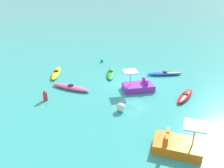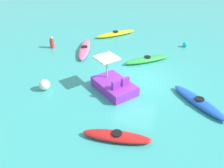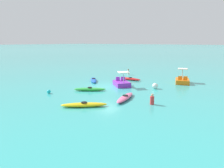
{
  "view_description": "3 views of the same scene",
  "coord_description": "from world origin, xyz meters",
  "px_view_note": "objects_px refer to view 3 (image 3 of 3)",
  "views": [
    {
      "loc": [
        -10.01,
        15.32,
        7.83
      ],
      "look_at": [
        -0.01,
        2.81,
        0.79
      ],
      "focal_mm": 36.1,
      "sensor_mm": 36.0,
      "label": 1
    },
    {
      "loc": [
        -11.9,
        -1.71,
        7.19
      ],
      "look_at": [
        -1.24,
        1.13,
        0.33
      ],
      "focal_mm": 38.9,
      "sensor_mm": 36.0,
      "label": 2
    },
    {
      "loc": [
        17.59,
        13.7,
        4.9
      ],
      "look_at": [
        -0.33,
        0.37,
        0.29
      ],
      "focal_mm": 33.33,
      "sensor_mm": 36.0,
      "label": 3
    }
  ],
  "objects_px": {
    "kayak_blue": "(94,80)",
    "buoy_cyan": "(49,92)",
    "kayak_red": "(130,79)",
    "person_by_kayaks": "(128,72)",
    "buoy_white": "(155,86)",
    "person_near_shore": "(152,100)",
    "kayak_pink": "(125,97)",
    "pedal_boat_orange": "(182,80)",
    "pedal_boat_purple": "(122,83)",
    "kayak_yellow": "(84,105)",
    "kayak_green": "(90,89)"
  },
  "relations": [
    {
      "from": "kayak_blue",
      "to": "buoy_white",
      "type": "bearing_deg",
      "value": 95.12
    },
    {
      "from": "kayak_red",
      "to": "buoy_cyan",
      "type": "relative_size",
      "value": 7.97
    },
    {
      "from": "pedal_boat_purple",
      "to": "buoy_cyan",
      "type": "bearing_deg",
      "value": -27.31
    },
    {
      "from": "pedal_boat_purple",
      "to": "person_near_shore",
      "type": "xyz_separation_m",
      "value": [
        4.34,
        5.83,
        0.05
      ]
    },
    {
      "from": "kayak_red",
      "to": "kayak_green",
      "type": "bearing_deg",
      "value": -1.64
    },
    {
      "from": "kayak_blue",
      "to": "buoy_cyan",
      "type": "bearing_deg",
      "value": 5.79
    },
    {
      "from": "person_near_shore",
      "to": "person_by_kayaks",
      "type": "distance_m",
      "value": 14.78
    },
    {
      "from": "kayak_red",
      "to": "person_by_kayaks",
      "type": "xyz_separation_m",
      "value": [
        -3.5,
        -2.54,
        0.22
      ]
    },
    {
      "from": "buoy_cyan",
      "to": "person_by_kayaks",
      "type": "distance_m",
      "value": 14.09
    },
    {
      "from": "kayak_green",
      "to": "kayak_red",
      "type": "xyz_separation_m",
      "value": [
        -7.42,
        0.21,
        0.0
      ]
    },
    {
      "from": "buoy_white",
      "to": "person_by_kayaks",
      "type": "height_order",
      "value": "person_by_kayaks"
    },
    {
      "from": "pedal_boat_orange",
      "to": "pedal_boat_purple",
      "type": "bearing_deg",
      "value": -41.56
    },
    {
      "from": "kayak_green",
      "to": "person_near_shore",
      "type": "distance_m",
      "value": 7.1
    },
    {
      "from": "kayak_pink",
      "to": "pedal_boat_purple",
      "type": "distance_m",
      "value": 5.5
    },
    {
      "from": "buoy_white",
      "to": "kayak_yellow",
      "type": "bearing_deg",
      "value": -10.68
    },
    {
      "from": "kayak_yellow",
      "to": "kayak_blue",
      "type": "bearing_deg",
      "value": -142.4
    },
    {
      "from": "kayak_red",
      "to": "kayak_yellow",
      "type": "bearing_deg",
      "value": 14.5
    },
    {
      "from": "kayak_green",
      "to": "buoy_cyan",
      "type": "height_order",
      "value": "kayak_green"
    },
    {
      "from": "kayak_pink",
      "to": "buoy_cyan",
      "type": "distance_m",
      "value": 7.44
    },
    {
      "from": "kayak_yellow",
      "to": "buoy_white",
      "type": "distance_m",
      "value": 9.06
    },
    {
      "from": "pedal_boat_purple",
      "to": "person_by_kayaks",
      "type": "bearing_deg",
      "value": -153.12
    },
    {
      "from": "person_by_kayaks",
      "to": "kayak_yellow",
      "type": "bearing_deg",
      "value": 20.15
    },
    {
      "from": "buoy_white",
      "to": "kayak_blue",
      "type": "bearing_deg",
      "value": -84.88
    },
    {
      "from": "kayak_yellow",
      "to": "buoy_white",
      "type": "bearing_deg",
      "value": 169.32
    },
    {
      "from": "kayak_pink",
      "to": "buoy_cyan",
      "type": "height_order",
      "value": "kayak_pink"
    },
    {
      "from": "person_near_shore",
      "to": "person_by_kayaks",
      "type": "relative_size",
      "value": 1.0
    },
    {
      "from": "kayak_red",
      "to": "kayak_yellow",
      "type": "xyz_separation_m",
      "value": [
        11.54,
        2.98,
        -0.0
      ]
    },
    {
      "from": "kayak_pink",
      "to": "person_near_shore",
      "type": "height_order",
      "value": "person_near_shore"
    },
    {
      "from": "kayak_green",
      "to": "person_near_shore",
      "type": "relative_size",
      "value": 3.39
    },
    {
      "from": "kayak_green",
      "to": "kayak_pink",
      "type": "relative_size",
      "value": 0.82
    },
    {
      "from": "kayak_pink",
      "to": "buoy_white",
      "type": "bearing_deg",
      "value": 176.8
    },
    {
      "from": "kayak_yellow",
      "to": "buoy_cyan",
      "type": "bearing_deg",
      "value": -99.67
    },
    {
      "from": "kayak_red",
      "to": "buoy_white",
      "type": "distance_m",
      "value": 5.36
    },
    {
      "from": "kayak_blue",
      "to": "buoy_cyan",
      "type": "distance_m",
      "value": 7.27
    },
    {
      "from": "pedal_boat_orange",
      "to": "person_near_shore",
      "type": "bearing_deg",
      "value": 5.17
    },
    {
      "from": "pedal_boat_purple",
      "to": "buoy_white",
      "type": "distance_m",
      "value": 3.74
    },
    {
      "from": "kayak_green",
      "to": "kayak_blue",
      "type": "bearing_deg",
      "value": -142.6
    },
    {
      "from": "kayak_blue",
      "to": "pedal_boat_purple",
      "type": "height_order",
      "value": "pedal_boat_purple"
    },
    {
      "from": "kayak_blue",
      "to": "person_by_kayaks",
      "type": "bearing_deg",
      "value": 173.47
    },
    {
      "from": "kayak_blue",
      "to": "pedal_boat_purple",
      "type": "relative_size",
      "value": 1.04
    },
    {
      "from": "kayak_green",
      "to": "pedal_boat_orange",
      "type": "xyz_separation_m",
      "value": [
        -9.42,
        6.19,
        0.17
      ]
    },
    {
      "from": "kayak_pink",
      "to": "buoy_white",
      "type": "relative_size",
      "value": 6.11
    },
    {
      "from": "kayak_red",
      "to": "buoy_white",
      "type": "height_order",
      "value": "buoy_white"
    },
    {
      "from": "buoy_cyan",
      "to": "person_by_kayaks",
      "type": "relative_size",
      "value": 0.41
    },
    {
      "from": "kayak_pink",
      "to": "pedal_boat_orange",
      "type": "distance_m",
      "value": 10.07
    },
    {
      "from": "kayak_pink",
      "to": "buoy_cyan",
      "type": "relative_size",
      "value": 10.0
    },
    {
      "from": "kayak_green",
      "to": "buoy_white",
      "type": "xyz_separation_m",
      "value": [
        -4.78,
        4.87,
        0.14
      ]
    },
    {
      "from": "kayak_blue",
      "to": "person_near_shore",
      "type": "distance_m",
      "value": 11.16
    },
    {
      "from": "person_near_shore",
      "to": "kayak_yellow",
      "type": "bearing_deg",
      "value": -46.92
    },
    {
      "from": "pedal_boat_purple",
      "to": "person_by_kayaks",
      "type": "distance_m",
      "value": 7.92
    }
  ]
}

